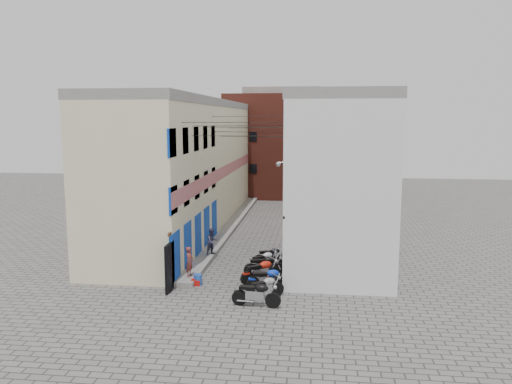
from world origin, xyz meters
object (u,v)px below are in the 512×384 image
at_px(motorcycle_b, 265,286).
at_px(motorcycle_e, 265,264).
at_px(motorcycle_c, 268,278).
at_px(motorcycle_d, 261,270).
at_px(red_crate, 196,282).
at_px(motorcycle_f, 264,260).
at_px(water_jug_near, 198,280).
at_px(person_a, 190,262).
at_px(water_jug_far, 197,279).
at_px(person_b, 212,242).
at_px(motorcycle_a, 256,293).
at_px(motorcycle_g, 271,255).

relative_size(motorcycle_b, motorcycle_e, 0.90).
height_order(motorcycle_c, motorcycle_d, motorcycle_d).
bearing_deg(motorcycle_e, red_crate, -73.66).
relative_size(motorcycle_f, water_jug_near, 3.79).
relative_size(motorcycle_b, motorcycle_c, 0.94).
bearing_deg(person_a, motorcycle_f, -50.79).
xyz_separation_m(person_a, water_jug_far, (0.43, -0.35, -0.73)).
relative_size(person_a, water_jug_near, 2.80).
bearing_deg(motorcycle_b, person_b, 174.82).
bearing_deg(motorcycle_d, motorcycle_b, -25.85).
bearing_deg(motorcycle_a, motorcycle_g, -174.32).
xyz_separation_m(person_a, person_b, (0.28, 3.87, 0.02)).
bearing_deg(person_a, person_b, 2.66).
bearing_deg(motorcycle_c, motorcycle_g, 170.56).
relative_size(motorcycle_f, person_a, 1.35).
bearing_deg(water_jug_far, water_jug_near, -55.76).
relative_size(motorcycle_e, red_crate, 4.81).
xyz_separation_m(motorcycle_a, water_jug_far, (-3.10, 2.49, -0.36)).
height_order(motorcycle_c, person_a, person_a).
relative_size(motorcycle_g, red_crate, 4.32).
bearing_deg(motorcycle_c, motorcycle_d, -168.06).
distance_m(motorcycle_a, motorcycle_g, 5.99).
bearing_deg(motorcycle_e, motorcycle_b, -6.59).
height_order(motorcycle_e, person_b, person_b).
bearing_deg(water_jug_near, motorcycle_g, 50.08).
height_order(motorcycle_f, water_jug_near, motorcycle_f).
height_order(person_b, water_jug_far, person_b).
height_order(motorcycle_d, person_a, person_a).
bearing_deg(motorcycle_e, motorcycle_d, -16.17).
bearing_deg(motorcycle_a, water_jug_far, -122.31).
height_order(motorcycle_c, motorcycle_e, motorcycle_e).
height_order(motorcycle_c, red_crate, motorcycle_c).
bearing_deg(water_jug_near, person_a, 136.44).
relative_size(motorcycle_c, motorcycle_g, 1.06).
bearing_deg(motorcycle_g, person_b, -121.49).
bearing_deg(motorcycle_a, water_jug_near, -121.43).
relative_size(motorcycle_d, person_b, 1.47).
relative_size(motorcycle_b, water_jug_far, 3.88).
xyz_separation_m(motorcycle_d, red_crate, (-2.98, -0.69, -0.49)).
height_order(motorcycle_e, person_a, person_a).
height_order(motorcycle_d, motorcycle_f, motorcycle_d).
bearing_deg(red_crate, motorcycle_a, -36.83).
xyz_separation_m(motorcycle_e, motorcycle_g, (0.14, 1.97, -0.06)).
relative_size(motorcycle_d, red_crate, 5.02).
bearing_deg(person_b, water_jug_far, -136.75).
relative_size(motorcycle_a, motorcycle_g, 1.11).
relative_size(motorcycle_e, water_jug_near, 4.08).
relative_size(motorcycle_a, motorcycle_f, 1.07).
xyz_separation_m(motorcycle_a, red_crate, (-3.10, 2.32, -0.46)).
distance_m(motorcycle_a, motorcycle_f, 4.97).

